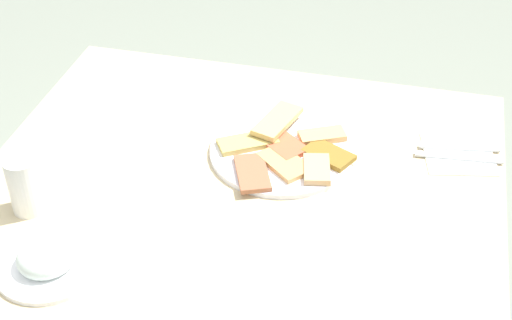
{
  "coord_description": "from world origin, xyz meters",
  "views": [
    {
      "loc": [
        -0.32,
        1.16,
        1.73
      ],
      "look_at": [
        -0.03,
        -0.05,
        0.77
      ],
      "focal_mm": 52.98,
      "sensor_mm": 36.0,
      "label": 1
    }
  ],
  "objects_px": {
    "salad_plate_greens": "(48,258)",
    "pide_platter": "(283,150)",
    "soda_can": "(25,185)",
    "paper_napkin": "(459,154)",
    "dining_table": "(239,213)",
    "spoon": "(459,158)",
    "fork": "(459,148)"
  },
  "relations": [
    {
      "from": "spoon",
      "to": "soda_can",
      "type": "bearing_deg",
      "value": 19.05
    },
    {
      "from": "pide_platter",
      "to": "spoon",
      "type": "relative_size",
      "value": 1.75
    },
    {
      "from": "dining_table",
      "to": "fork",
      "type": "relative_size",
      "value": 6.19
    },
    {
      "from": "pide_platter",
      "to": "spoon",
      "type": "xyz_separation_m",
      "value": [
        -0.37,
        -0.07,
        -0.01
      ]
    },
    {
      "from": "soda_can",
      "to": "fork",
      "type": "distance_m",
      "value": 0.91
    },
    {
      "from": "salad_plate_greens",
      "to": "spoon",
      "type": "distance_m",
      "value": 0.87
    },
    {
      "from": "salad_plate_greens",
      "to": "soda_can",
      "type": "distance_m",
      "value": 0.18
    },
    {
      "from": "soda_can",
      "to": "paper_napkin",
      "type": "height_order",
      "value": "soda_can"
    },
    {
      "from": "dining_table",
      "to": "pide_platter",
      "type": "bearing_deg",
      "value": -120.15
    },
    {
      "from": "pide_platter",
      "to": "spoon",
      "type": "bearing_deg",
      "value": -168.98
    },
    {
      "from": "dining_table",
      "to": "soda_can",
      "type": "xyz_separation_m",
      "value": [
        0.38,
        0.17,
        0.14
      ]
    },
    {
      "from": "soda_can",
      "to": "fork",
      "type": "relative_size",
      "value": 0.7
    },
    {
      "from": "soda_can",
      "to": "spoon",
      "type": "relative_size",
      "value": 0.66
    },
    {
      "from": "dining_table",
      "to": "pide_platter",
      "type": "distance_m",
      "value": 0.17
    },
    {
      "from": "dining_table",
      "to": "paper_napkin",
      "type": "height_order",
      "value": "paper_napkin"
    },
    {
      "from": "dining_table",
      "to": "spoon",
      "type": "bearing_deg",
      "value": -156.41
    },
    {
      "from": "dining_table",
      "to": "fork",
      "type": "xyz_separation_m",
      "value": [
        -0.44,
        -0.23,
        0.08
      ]
    },
    {
      "from": "fork",
      "to": "dining_table",
      "type": "bearing_deg",
      "value": 18.47
    },
    {
      "from": "salad_plate_greens",
      "to": "dining_table",
      "type": "bearing_deg",
      "value": -131.18
    },
    {
      "from": "dining_table",
      "to": "soda_can",
      "type": "relative_size",
      "value": 8.81
    },
    {
      "from": "salad_plate_greens",
      "to": "soda_can",
      "type": "bearing_deg",
      "value": -51.75
    },
    {
      "from": "pide_platter",
      "to": "salad_plate_greens",
      "type": "xyz_separation_m",
      "value": [
        0.34,
        0.43,
        0.01
      ]
    },
    {
      "from": "soda_can",
      "to": "paper_napkin",
      "type": "xyz_separation_m",
      "value": [
        -0.82,
        -0.38,
        -0.06
      ]
    },
    {
      "from": "dining_table",
      "to": "spoon",
      "type": "xyz_separation_m",
      "value": [
        -0.44,
        -0.19,
        0.08
      ]
    },
    {
      "from": "salad_plate_greens",
      "to": "fork",
      "type": "bearing_deg",
      "value": -142.87
    },
    {
      "from": "paper_napkin",
      "to": "fork",
      "type": "bearing_deg",
      "value": -90.0
    },
    {
      "from": "spoon",
      "to": "fork",
      "type": "bearing_deg",
      "value": -94.98
    },
    {
      "from": "salad_plate_greens",
      "to": "fork",
      "type": "height_order",
      "value": "salad_plate_greens"
    },
    {
      "from": "salad_plate_greens",
      "to": "pide_platter",
      "type": "bearing_deg",
      "value": -128.41
    },
    {
      "from": "salad_plate_greens",
      "to": "paper_napkin",
      "type": "relative_size",
      "value": 1.32
    },
    {
      "from": "paper_napkin",
      "to": "pide_platter",
      "type": "bearing_deg",
      "value": 13.68
    },
    {
      "from": "pide_platter",
      "to": "salad_plate_greens",
      "type": "height_order",
      "value": "salad_plate_greens"
    }
  ]
}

